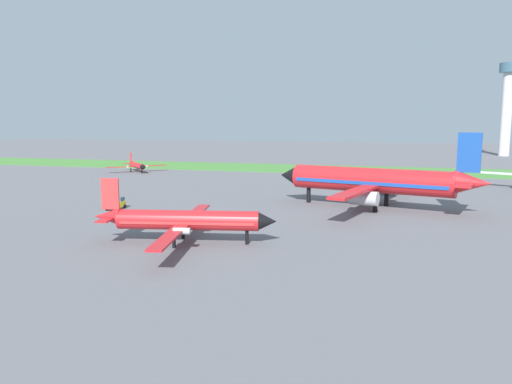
{
  "coord_description": "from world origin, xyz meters",
  "views": [
    {
      "loc": [
        27.34,
        -71.35,
        14.32
      ],
      "look_at": [
        5.14,
        5.59,
        3.0
      ],
      "focal_mm": 34.44,
      "sensor_mm": 36.0,
      "label": 1
    }
  ],
  "objects_px": {
    "airplane_foreground_turboprop": "(184,220)",
    "airplane_midfield_jet": "(375,181)",
    "airplane_taxiing_turboprop": "(137,165)",
    "pushback_tug_near_gate": "(116,204)",
    "control_tower": "(507,102)"
  },
  "relations": [
    {
      "from": "airplane_foreground_turboprop",
      "to": "pushback_tug_near_gate",
      "type": "relative_size",
      "value": 7.13
    },
    {
      "from": "airplane_midfield_jet",
      "to": "control_tower",
      "type": "height_order",
      "value": "control_tower"
    },
    {
      "from": "pushback_tug_near_gate",
      "to": "control_tower",
      "type": "distance_m",
      "value": 187.93
    },
    {
      "from": "airplane_taxiing_turboprop",
      "to": "control_tower",
      "type": "relative_size",
      "value": 0.34
    },
    {
      "from": "airplane_foreground_turboprop",
      "to": "airplane_taxiing_turboprop",
      "type": "bearing_deg",
      "value": 111.68
    },
    {
      "from": "airplane_taxiing_turboprop",
      "to": "airplane_midfield_jet",
      "type": "xyz_separation_m",
      "value": [
        69.95,
        -44.02,
        2.67
      ]
    },
    {
      "from": "control_tower",
      "to": "airplane_midfield_jet",
      "type": "bearing_deg",
      "value": -107.6
    },
    {
      "from": "airplane_foreground_turboprop",
      "to": "airplane_taxiing_turboprop",
      "type": "relative_size",
      "value": 1.91
    },
    {
      "from": "control_tower",
      "to": "pushback_tug_near_gate",
      "type": "bearing_deg",
      "value": -118.54
    },
    {
      "from": "airplane_taxiing_turboprop",
      "to": "pushback_tug_near_gate",
      "type": "height_order",
      "value": "airplane_taxiing_turboprop"
    },
    {
      "from": "airplane_foreground_turboprop",
      "to": "airplane_midfield_jet",
      "type": "relative_size",
      "value": 0.72
    },
    {
      "from": "pushback_tug_near_gate",
      "to": "control_tower",
      "type": "xyz_separation_m",
      "value": [
        89.17,
        163.93,
        22.21
      ]
    },
    {
      "from": "airplane_foreground_turboprop",
      "to": "airplane_midfield_jet",
      "type": "height_order",
      "value": "airplane_midfield_jet"
    },
    {
      "from": "airplane_taxiing_turboprop",
      "to": "control_tower",
      "type": "xyz_separation_m",
      "value": [
        117.82,
        106.86,
        21.16
      ]
    },
    {
      "from": "airplane_taxiing_turboprop",
      "to": "pushback_tug_near_gate",
      "type": "relative_size",
      "value": 3.73
    }
  ]
}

